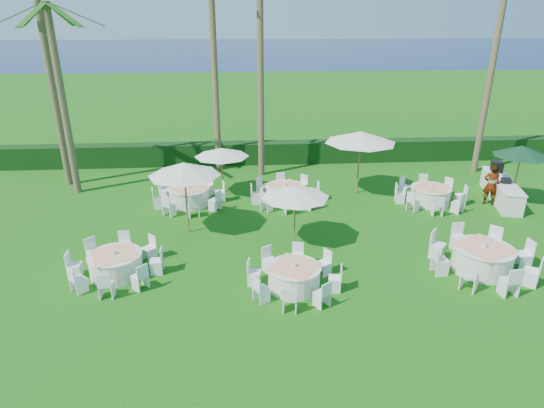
{
  "coord_description": "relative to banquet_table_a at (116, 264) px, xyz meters",
  "views": [
    {
      "loc": [
        -2.03,
        -13.09,
        7.71
      ],
      "look_at": [
        -0.91,
        2.52,
        1.3
      ],
      "focal_mm": 30.0,
      "sensor_mm": 36.0,
      "label": 1
    }
  ],
  "objects": [
    {
      "name": "ground",
      "position": [
        6.14,
        -0.02,
        -0.4
      ],
      "size": [
        120.0,
        120.0,
        0.0
      ],
      "primitive_type": "plane",
      "color": "#15500D",
      "rests_on": "ground"
    },
    {
      "name": "hedge",
      "position": [
        6.14,
        11.98,
        0.2
      ],
      "size": [
        34.0,
        1.0,
        1.2
      ],
      "primitive_type": "cube",
      "color": "black",
      "rests_on": "ground"
    },
    {
      "name": "ocean",
      "position": [
        6.14,
        101.98,
        -0.4
      ],
      "size": [
        260.0,
        260.0,
        0.0
      ],
      "primitive_type": "plane",
      "color": "#060B43",
      "rests_on": "ground"
    },
    {
      "name": "banquet_table_a",
      "position": [
        0.0,
        0.0,
        0.0
      ],
      "size": [
        2.99,
        2.99,
        0.91
      ],
      "color": "silver",
      "rests_on": "ground"
    },
    {
      "name": "banquet_table_b",
      "position": [
        5.64,
        -1.15,
        -0.01
      ],
      "size": [
        2.89,
        2.89,
        0.88
      ],
      "color": "silver",
      "rests_on": "ground"
    },
    {
      "name": "banquet_table_c",
      "position": [
        11.91,
        -0.57,
        0.05
      ],
      "size": [
        3.38,
        3.38,
        1.01
      ],
      "color": "silver",
      "rests_on": "ground"
    },
    {
      "name": "banquet_table_d",
      "position": [
        1.79,
        5.88,
        0.02
      ],
      "size": [
        3.18,
        3.18,
        0.96
      ],
      "color": "silver",
      "rests_on": "ground"
    },
    {
      "name": "banquet_table_e",
      "position": [
        6.06,
        5.9,
        0.01
      ],
      "size": [
        3.09,
        3.09,
        0.94
      ],
      "color": "silver",
      "rests_on": "ground"
    },
    {
      "name": "banquet_table_f",
      "position": [
        12.51,
        5.23,
        0.01
      ],
      "size": [
        3.08,
        3.08,
        0.93
      ],
      "color": "silver",
      "rests_on": "ground"
    },
    {
      "name": "umbrella_a",
      "position": [
        2.02,
        3.02,
        2.18
      ],
      "size": [
        2.7,
        2.7,
        2.82
      ],
      "color": "brown",
      "rests_on": "ground"
    },
    {
      "name": "umbrella_b",
      "position": [
        6.0,
        1.78,
        1.64
      ],
      "size": [
        2.46,
        2.46,
        2.23
      ],
      "color": "brown",
      "rests_on": "ground"
    },
    {
      "name": "umbrella_c",
      "position": [
        3.25,
        7.03,
        1.66
      ],
      "size": [
        2.49,
        2.49,
        2.26
      ],
      "color": "brown",
      "rests_on": "ground"
    },
    {
      "name": "umbrella_d",
      "position": [
        9.57,
        6.78,
        2.32
      ],
      "size": [
        3.27,
        3.27,
        2.98
      ],
      "color": "brown",
      "rests_on": "ground"
    },
    {
      "name": "umbrella_green",
      "position": [
        16.15,
        4.93,
        2.05
      ],
      "size": [
        2.34,
        2.34,
        2.68
      ],
      "color": "brown",
      "rests_on": "ground"
    },
    {
      "name": "buffet_table",
      "position": [
        15.92,
        5.5,
        0.12
      ],
      "size": [
        1.88,
        4.2,
        1.46
      ],
      "color": "silver",
      "rests_on": "ground"
    },
    {
      "name": "staff_person",
      "position": [
        15.11,
        5.0,
        0.52
      ],
      "size": [
        0.78,
        0.66,
        1.83
      ],
      "primitive_type": "imported",
      "rotation": [
        0.0,
        0.0,
        2.76
      ],
      "color": "gray",
      "rests_on": "ground"
    },
    {
      "name": "palm_a",
      "position": [
        -4.51,
        9.07,
        5.5
      ],
      "size": [
        4.4,
        4.0,
        10.83
      ],
      "color": "brown",
      "rests_on": "ground"
    },
    {
      "name": "palm_b",
      "position": [
        2.91,
        10.91,
        4.91
      ],
      "size": [
        4.3,
        4.34,
        9.68
      ],
      "color": "brown",
      "rests_on": "ground"
    },
    {
      "name": "palm_c",
      "position": [
        5.19,
        9.9,
        6.6
      ],
      "size": [
        4.4,
        4.01,
        13.0
      ],
      "color": "brown",
      "rests_on": "ground"
    },
    {
      "name": "palm_e",
      "position": [
        16.76,
        9.62,
        5.35
      ],
      "size": [
        4.41,
        4.1,
        10.55
      ],
      "color": "brown",
      "rests_on": "ground"
    },
    {
      "name": "palm_f",
      "position": [
        -3.72,
        7.89,
        4.25
      ],
      "size": [
        4.2,
        4.39,
        8.38
      ],
      "color": "brown",
      "rests_on": "ground"
    }
  ]
}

